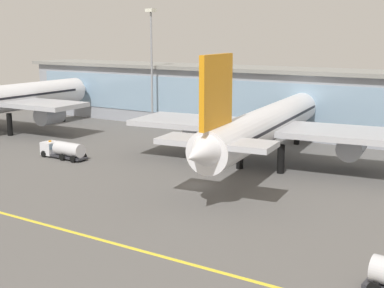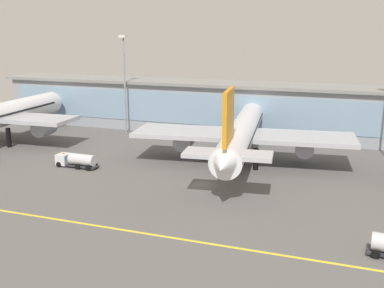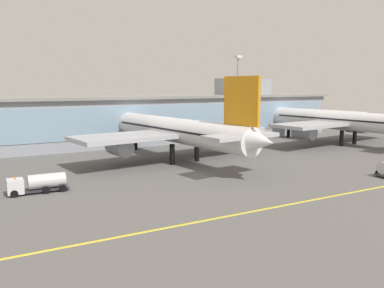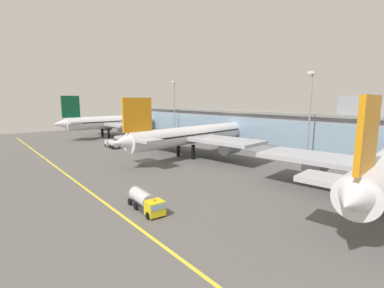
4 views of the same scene
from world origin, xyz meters
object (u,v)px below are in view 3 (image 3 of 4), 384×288
apron_light_mast_centre (238,87)px  airliner_far_right (339,121)px  fuel_tanker_truck (36,183)px  airliner_near_right (176,131)px

apron_light_mast_centre → airliner_far_right: bearing=-34.9°
fuel_tanker_truck → apron_light_mast_centre: bearing=-151.4°
airliner_far_right → apron_light_mast_centre: size_ratio=2.20×
airliner_far_right → airliner_near_right: bearing=82.8°
airliner_far_right → apron_light_mast_centre: bearing=47.3°
fuel_tanker_truck → apron_light_mast_centre: size_ratio=0.36×
fuel_tanker_truck → airliner_far_right: bearing=-168.8°
apron_light_mast_centre → airliner_near_right: bearing=-149.3°
airliner_far_right → fuel_tanker_truck: size_ratio=6.06×
airliner_near_right → airliner_far_right: airliner_far_right is taller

